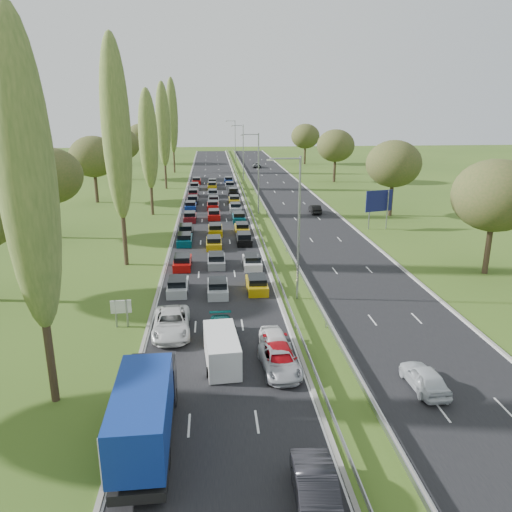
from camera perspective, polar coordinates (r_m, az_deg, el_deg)
name	(u,v)px	position (r m, az deg, el deg)	size (l,w,h in m)	color
ground	(257,211)	(78.15, 0.15, 5.14)	(260.00, 260.00, 0.00)	#365219
near_carriageway	(214,209)	(80.29, -4.84, 5.39)	(10.50, 215.00, 0.04)	black
far_carriageway	(297,207)	(81.46, 4.74, 5.56)	(10.50, 215.00, 0.04)	black
central_reservation	(256,205)	(80.49, -0.02, 5.88)	(2.36, 215.00, 0.32)	gray
lamp_columns	(259,174)	(75.19, 0.29, 9.31)	(0.18, 140.18, 12.00)	gray
poplar_row	(137,134)	(65.10, -13.40, 13.36)	(2.80, 127.80, 22.44)	#2D2116
woodland_left	(40,180)	(62.51, -23.46, 7.98)	(8.00, 166.00, 11.10)	#2D2116
woodland_right	(416,171)	(68.74, 17.86, 9.23)	(8.00, 153.00, 11.10)	#2D2116
traffic_queue_fill	(214,213)	(75.14, -4.84, 4.95)	(9.09, 69.64, 0.80)	#B2B7BC
near_car_2	(171,323)	(36.62, -9.64, -7.55)	(2.62, 5.68, 1.58)	silver
near_car_7	(222,332)	(35.09, -3.89, -8.66)	(1.90, 4.67, 1.35)	#044847
near_car_8	(219,336)	(34.61, -4.22, -9.07)	(1.58, 3.94, 1.34)	#B9930C
near_car_9	(317,493)	(22.37, 6.94, -25.27)	(1.66, 4.77, 1.57)	black
near_car_10	(280,361)	(31.40, 2.73, -11.92)	(2.19, 4.75, 1.32)	#A5A7AE
near_car_11	(281,359)	(31.66, 2.87, -11.64)	(1.89, 4.64, 1.35)	#B80B14
near_car_12	(276,343)	(33.36, 2.27, -9.93)	(1.75, 4.36, 1.49)	white
far_car_0	(425,378)	(31.14, 18.70, -13.04)	(1.65, 4.11, 1.40)	silver
far_car_1	(315,209)	(77.02, 6.77, 5.36)	(1.40, 4.00, 1.32)	black
far_car_2	(256,165)	(135.47, 0.05, 10.37)	(2.20, 4.76, 1.32)	slate
blue_lorry	(145,411)	(25.19, -12.53, -16.95)	(2.43, 8.75, 3.70)	black
white_van_rear	(222,348)	(32.23, -3.95, -10.42)	(1.97, 5.02, 2.02)	silver
info_sign	(121,310)	(38.22, -15.16, -5.94)	(1.50, 0.20, 2.10)	gray
direction_sign	(379,203)	(67.93, 13.88, 5.95)	(3.88, 1.17, 5.20)	gray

